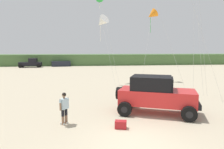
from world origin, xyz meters
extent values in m
plane|color=#C1B293|center=(0.00, 0.00, 0.00)|extent=(220.00, 220.00, 0.00)
cube|color=#4C703D|center=(1.77, 45.03, 1.32)|extent=(90.00, 8.27, 2.64)
cube|color=red|center=(2.20, 3.53, 1.01)|extent=(4.77, 3.39, 0.90)
cube|color=red|center=(3.73, 2.90, 1.38)|extent=(1.67, 1.99, 0.12)
cube|color=black|center=(1.88, 3.67, 1.86)|extent=(2.80, 2.51, 0.80)
cube|color=black|center=(2.99, 3.21, 1.82)|extent=(0.73, 1.58, 0.72)
cube|color=black|center=(4.31, 2.66, 0.74)|extent=(0.88, 1.74, 0.28)
cylinder|color=black|center=(0.06, 4.42, 1.11)|extent=(0.57, 0.83, 0.77)
cylinder|color=black|center=(4.21, 3.81, 0.42)|extent=(0.89, 0.60, 0.84)
cylinder|color=black|center=(4.21, 3.81, 0.42)|extent=(0.47, 0.44, 0.38)
cylinder|color=black|center=(3.42, 1.91, 0.42)|extent=(0.89, 0.60, 0.84)
cylinder|color=black|center=(3.42, 1.91, 0.42)|extent=(0.47, 0.44, 0.38)
cylinder|color=black|center=(0.98, 5.16, 0.42)|extent=(0.89, 0.60, 0.84)
cylinder|color=black|center=(0.98, 5.16, 0.42)|extent=(0.47, 0.44, 0.38)
cylinder|color=black|center=(0.19, 3.26, 0.42)|extent=(0.89, 0.60, 0.84)
cylinder|color=black|center=(0.19, 3.26, 0.42)|extent=(0.47, 0.44, 0.38)
cylinder|color=#8C664C|center=(-3.20, 2.28, 0.25)|extent=(0.14, 0.14, 0.49)
cylinder|color=black|center=(-3.20, 2.28, 0.64)|extent=(0.15, 0.15, 0.36)
cube|color=silver|center=(-3.23, 2.31, 0.05)|extent=(0.27, 0.25, 0.10)
cylinder|color=#8C664C|center=(-3.05, 2.45, 0.25)|extent=(0.14, 0.14, 0.49)
cylinder|color=black|center=(-3.05, 2.45, 0.64)|extent=(0.15, 0.15, 0.36)
cube|color=silver|center=(-3.08, 2.47, 0.05)|extent=(0.27, 0.25, 0.10)
cube|color=silver|center=(-3.12, 2.37, 1.09)|extent=(0.46, 0.47, 0.54)
cylinder|color=#8C664C|center=(-3.29, 2.18, 1.08)|extent=(0.09, 0.09, 0.56)
cylinder|color=silver|center=(-3.29, 2.18, 1.27)|extent=(0.11, 0.11, 0.16)
cylinder|color=#8C664C|center=(-2.95, 2.56, 1.08)|extent=(0.09, 0.09, 0.56)
cylinder|color=silver|center=(-2.95, 2.56, 1.27)|extent=(0.11, 0.11, 0.16)
cylinder|color=#8C664C|center=(-3.12, 2.37, 1.40)|extent=(0.10, 0.10, 0.08)
sphere|color=#8C664C|center=(-3.12, 2.37, 1.54)|extent=(0.21, 0.21, 0.21)
sphere|color=black|center=(-3.11, 2.36, 1.56)|extent=(0.21, 0.21, 0.21)
cube|color=#B21E23|center=(-0.35, 1.46, 0.19)|extent=(0.63, 0.48, 0.38)
cube|color=black|center=(-13.99, 38.31, 0.76)|extent=(4.67, 2.07, 0.76)
cube|color=black|center=(-13.44, 38.33, 1.56)|extent=(1.66, 1.86, 0.84)
cylinder|color=black|center=(-12.18, 39.42, 0.38)|extent=(0.77, 0.29, 0.76)
cylinder|color=black|center=(-12.10, 37.32, 0.38)|extent=(0.77, 0.29, 0.76)
cylinder|color=black|center=(-15.88, 39.29, 0.38)|extent=(0.77, 0.29, 0.76)
cylinder|color=black|center=(-15.80, 37.19, 0.38)|extent=(0.77, 0.29, 0.76)
cube|color=#1E232D|center=(-7.71, 40.27, 0.60)|extent=(4.44, 2.42, 1.20)
cylinder|color=silver|center=(7.88, 9.63, 7.61)|extent=(0.50, 4.26, 15.13)
cylinder|color=silver|center=(6.78, 6.47, 4.53)|extent=(1.78, 2.81, 8.96)
cone|color=white|center=(-0.22, 14.70, 6.81)|extent=(1.82, 2.00, 1.78)
cylinder|color=white|center=(-0.37, 14.70, 5.60)|extent=(0.05, 0.32, 1.71)
cylinder|color=silver|center=(0.27, 12.32, 3.43)|extent=(1.00, 4.76, 6.76)
cylinder|color=silver|center=(6.73, 7.95, 6.40)|extent=(0.52, 1.86, 12.69)
cone|color=orange|center=(6.05, 16.73, 8.04)|extent=(1.52, 1.16, 1.54)
cylinder|color=green|center=(5.90, 16.73, 6.82)|extent=(0.05, 0.18, 1.82)
cylinder|color=silver|center=(4.89, 14.70, 4.05)|extent=(2.35, 4.08, 8.00)
cylinder|color=silver|center=(4.91, 10.06, 6.22)|extent=(2.73, 5.13, 12.35)
cylinder|color=silver|center=(7.37, 8.17, 6.94)|extent=(0.91, 1.84, 13.77)
cone|color=green|center=(-0.14, 16.87, 9.60)|extent=(1.45, 1.34, 1.44)
cylinder|color=white|center=(-0.29, 16.87, 8.99)|extent=(0.05, 0.11, 0.69)
cylinder|color=silver|center=(0.64, 14.64, 4.83)|extent=(1.58, 4.48, 9.56)
camera|label=1|loc=(-1.98, -8.04, 3.83)|focal=32.85mm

